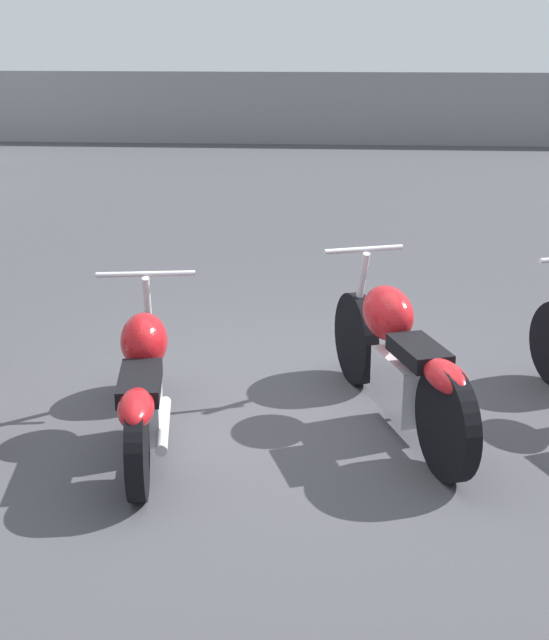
# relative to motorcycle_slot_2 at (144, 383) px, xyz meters

# --- Properties ---
(ground_plane) EXTENTS (60.00, 60.00, 0.00)m
(ground_plane) POSITION_rel_motorcycle_slot_2_xyz_m (0.76, 0.56, -0.40)
(ground_plane) COLOR #424247
(fence_back) EXTENTS (40.00, 0.04, 1.55)m
(fence_back) POSITION_rel_motorcycle_slot_2_xyz_m (0.76, 14.96, 0.37)
(fence_back) COLOR gray
(fence_back) RESTS_ON ground_plane
(motorcycle_slot_2) EXTENTS (0.66, 1.98, 0.93)m
(motorcycle_slot_2) POSITION_rel_motorcycle_slot_2_xyz_m (0.00, 0.00, 0.00)
(motorcycle_slot_2) COLOR black
(motorcycle_slot_2) RESTS_ON ground_plane
(motorcycle_slot_3) EXTENTS (0.90, 2.08, 1.04)m
(motorcycle_slot_3) POSITION_rel_motorcycle_slot_2_xyz_m (1.57, 0.38, 0.06)
(motorcycle_slot_3) COLOR black
(motorcycle_slot_3) RESTS_ON ground_plane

